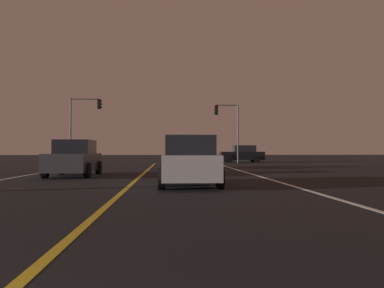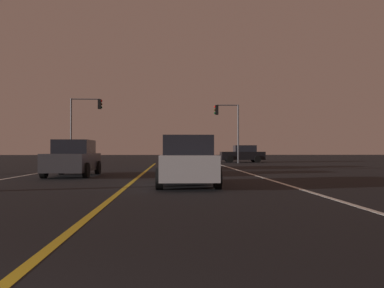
{
  "view_description": "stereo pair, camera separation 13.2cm",
  "coord_description": "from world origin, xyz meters",
  "px_view_note": "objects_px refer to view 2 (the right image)",
  "views": [
    {
      "loc": [
        1.38,
        -1.17,
        1.22
      ],
      "look_at": [
        3.05,
        28.69,
        1.69
      ],
      "focal_mm": 36.78,
      "sensor_mm": 36.0,
      "label": 1
    },
    {
      "loc": [
        1.51,
        -1.17,
        1.22
      ],
      "look_at": [
        3.05,
        28.69,
        1.69
      ],
      "focal_mm": 36.78,
      "sensor_mm": 36.0,
      "label": 2
    }
  ],
  "objects_px": {
    "car_oncoming": "(73,159)",
    "traffic_light_near_left": "(85,116)",
    "car_lead_same_lane": "(187,162)",
    "car_ahead_far": "(180,156)",
    "car_crossing_side": "(243,154)",
    "traffic_light_near_right": "(227,120)"
  },
  "relations": [
    {
      "from": "car_lead_same_lane",
      "to": "traffic_light_near_left",
      "type": "distance_m",
      "value": 24.86
    },
    {
      "from": "car_lead_same_lane",
      "to": "car_crossing_side",
      "type": "relative_size",
      "value": 1.0
    },
    {
      "from": "car_oncoming",
      "to": "car_ahead_far",
      "type": "relative_size",
      "value": 1.0
    },
    {
      "from": "traffic_light_near_right",
      "to": "traffic_light_near_left",
      "type": "xyz_separation_m",
      "value": [
        -13.12,
        0.0,
        0.36
      ]
    },
    {
      "from": "car_crossing_side",
      "to": "traffic_light_near_left",
      "type": "distance_m",
      "value": 15.62
    },
    {
      "from": "car_ahead_far",
      "to": "car_crossing_side",
      "type": "height_order",
      "value": "same"
    },
    {
      "from": "car_ahead_far",
      "to": "traffic_light_near_right",
      "type": "relative_size",
      "value": 0.78
    },
    {
      "from": "car_lead_same_lane",
      "to": "traffic_light_near_left",
      "type": "xyz_separation_m",
      "value": [
        -8.47,
        23.1,
        3.56
      ]
    },
    {
      "from": "car_oncoming",
      "to": "traffic_light_near_left",
      "type": "bearing_deg",
      "value": -169.42
    },
    {
      "from": "car_oncoming",
      "to": "car_crossing_side",
      "type": "distance_m",
      "value": 23.35
    },
    {
      "from": "car_oncoming",
      "to": "car_crossing_side",
      "type": "height_order",
      "value": "same"
    },
    {
      "from": "car_ahead_far",
      "to": "traffic_light_near_left",
      "type": "bearing_deg",
      "value": 38.33
    },
    {
      "from": "car_oncoming",
      "to": "traffic_light_near_left",
      "type": "distance_m",
      "value": 18.53
    },
    {
      "from": "traffic_light_near_left",
      "to": "car_lead_same_lane",
      "type": "bearing_deg",
      "value": -69.86
    },
    {
      "from": "car_ahead_far",
      "to": "car_crossing_side",
      "type": "bearing_deg",
      "value": -26.57
    },
    {
      "from": "car_oncoming",
      "to": "car_crossing_side",
      "type": "relative_size",
      "value": 1.0
    },
    {
      "from": "car_crossing_side",
      "to": "car_lead_same_lane",
      "type": "bearing_deg",
      "value": 75.53
    },
    {
      "from": "car_oncoming",
      "to": "traffic_light_near_right",
      "type": "height_order",
      "value": "traffic_light_near_right"
    },
    {
      "from": "car_lead_same_lane",
      "to": "traffic_light_near_left",
      "type": "height_order",
      "value": "traffic_light_near_left"
    },
    {
      "from": "car_oncoming",
      "to": "traffic_light_near_left",
      "type": "relative_size",
      "value": 0.72
    },
    {
      "from": "car_ahead_far",
      "to": "car_lead_same_lane",
      "type": "relative_size",
      "value": 1.0
    },
    {
      "from": "car_crossing_side",
      "to": "traffic_light_near_right",
      "type": "height_order",
      "value": "traffic_light_near_right"
    }
  ]
}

